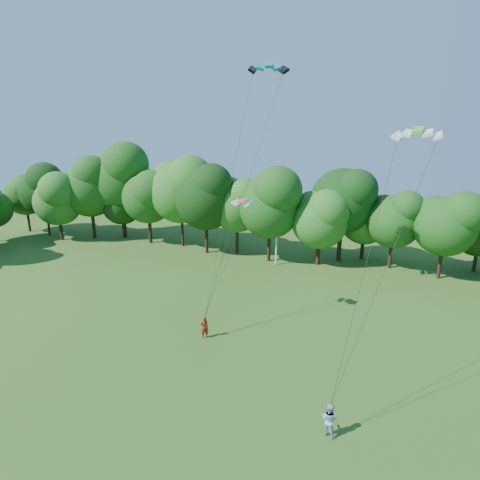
% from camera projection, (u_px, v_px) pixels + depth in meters
% --- Properties ---
extents(utility_pole, '(1.57, 0.70, 8.29)m').
position_uv_depth(utility_pole, '(277.00, 231.00, 45.35)').
color(utility_pole, silver).
rests_on(utility_pole, ground).
extents(kite_flyer_left, '(0.76, 0.73, 1.76)m').
position_uv_depth(kite_flyer_left, '(204.00, 327.00, 28.97)').
color(kite_flyer_left, maroon).
rests_on(kite_flyer_left, ground).
extents(kite_flyer_right, '(1.08, 0.97, 1.82)m').
position_uv_depth(kite_flyer_right, '(329.00, 419.00, 19.31)').
color(kite_flyer_right, '#A2C1E1').
rests_on(kite_flyer_right, ground).
extents(kite_teal, '(3.45, 2.37, 0.74)m').
position_uv_depth(kite_teal, '(268.00, 65.00, 30.62)').
color(kite_teal, '#048C85').
rests_on(kite_teal, ground).
extents(kite_green, '(2.66, 1.70, 0.44)m').
position_uv_depth(kite_green, '(418.00, 130.00, 20.02)').
color(kite_green, '#47E221').
rests_on(kite_green, ground).
extents(kite_pink, '(1.87, 1.24, 0.28)m').
position_uv_depth(kite_pink, '(243.00, 201.00, 29.34)').
color(kite_pink, '#D93C74').
rests_on(kite_pink, ground).
extents(tree_back_west, '(10.44, 10.44, 15.18)m').
position_uv_depth(tree_back_west, '(121.00, 177.00, 57.86)').
color(tree_back_west, '#341E14').
rests_on(tree_back_west, ground).
extents(tree_back_center, '(8.83, 8.83, 12.84)m').
position_uv_depth(tree_back_center, '(343.00, 198.00, 46.03)').
color(tree_back_center, black).
rests_on(tree_back_center, ground).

